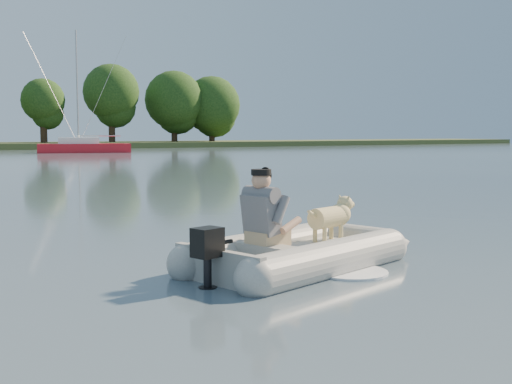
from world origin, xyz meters
TOP-DOWN VIEW (x-y plane):
  - water at (0.00, 0.00)m, footprint 160.00×160.00m
  - dinghy at (-0.64, -0.21)m, footprint 5.24×4.41m
  - man at (-1.29, -0.33)m, footprint 0.81×0.74m
  - dog at (-0.06, -0.01)m, footprint 0.93×0.52m
  - outboard_motor at (-2.15, -0.60)m, footprint 0.45×0.36m
  - sailboat at (10.69, 45.30)m, footprint 7.60×4.01m

SIDE VIEW (x-z plane):
  - water at x=0.00m, z-range 0.00..0.00m
  - outboard_motor at x=-2.15m, z-range -0.08..0.66m
  - sailboat at x=10.69m, z-range -4.57..5.45m
  - dog at x=-0.06m, z-range 0.20..0.78m
  - dinghy at x=-0.64m, z-range -0.10..1.21m
  - man at x=-1.29m, z-range 0.22..1.24m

